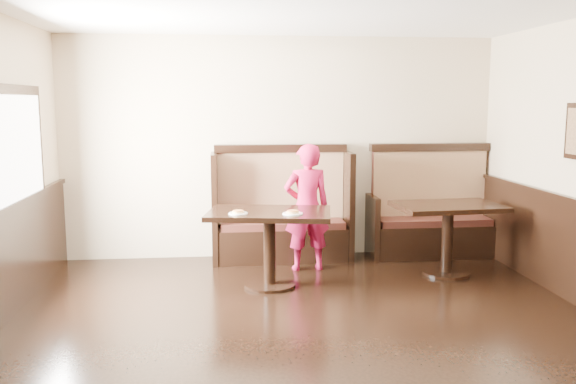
{
  "coord_description": "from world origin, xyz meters",
  "views": [
    {
      "loc": [
        -0.73,
        -4.24,
        1.99
      ],
      "look_at": [
        -0.02,
        2.35,
        1.0
      ],
      "focal_mm": 38.0,
      "sensor_mm": 36.0,
      "label": 1
    }
  ],
  "objects": [
    {
      "name": "ground",
      "position": [
        0.0,
        0.0,
        0.0
      ],
      "size": [
        7.0,
        7.0,
        0.0
      ],
      "primitive_type": "plane",
      "color": "black",
      "rests_on": "ground"
    },
    {
      "name": "room_shell",
      "position": [
        -0.3,
        0.28,
        0.67
      ],
      "size": [
        7.0,
        7.0,
        7.0
      ],
      "color": "#C4AB8E",
      "rests_on": "ground"
    },
    {
      "name": "booth_main",
      "position": [
        0.0,
        3.3,
        0.53
      ],
      "size": [
        1.75,
        0.72,
        1.45
      ],
      "color": "black",
      "rests_on": "ground"
    },
    {
      "name": "booth_neighbor",
      "position": [
        1.95,
        3.29,
        0.48
      ],
      "size": [
        1.65,
        0.72,
        1.45
      ],
      "color": "black",
      "rests_on": "ground"
    },
    {
      "name": "table_main",
      "position": [
        -0.24,
        2.14,
        0.64
      ],
      "size": [
        1.42,
        1.02,
        0.83
      ],
      "rotation": [
        0.0,
        0.0,
        -0.17
      ],
      "color": "black",
      "rests_on": "ground"
    },
    {
      "name": "table_neighbor",
      "position": [
        1.83,
        2.39,
        0.62
      ],
      "size": [
        1.24,
        0.86,
        0.82
      ],
      "rotation": [
        0.0,
        0.0,
        0.08
      ],
      "color": "black",
      "rests_on": "ground"
    },
    {
      "name": "child",
      "position": [
        0.25,
        2.77,
        0.75
      ],
      "size": [
        0.58,
        0.4,
        1.5
      ],
      "primitive_type": "imported",
      "rotation": [
        0.0,
        0.0,
        3.22
      ],
      "color": "#B31341",
      "rests_on": "ground"
    },
    {
      "name": "pizza_plate_left",
      "position": [
        -0.58,
        2.01,
        0.84
      ],
      "size": [
        0.2,
        0.2,
        0.04
      ],
      "color": "white",
      "rests_on": "table_main"
    },
    {
      "name": "pizza_plate_right",
      "position": [
        -0.02,
        1.93,
        0.84
      ],
      "size": [
        0.22,
        0.22,
        0.04
      ],
      "color": "white",
      "rests_on": "table_main"
    }
  ]
}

